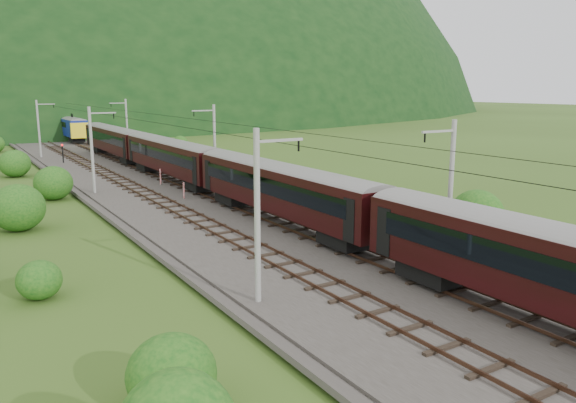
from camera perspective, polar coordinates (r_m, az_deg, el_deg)
ground at (r=29.85m, az=7.57°, el=-8.23°), size 600.00×600.00×0.00m
railbed at (r=37.70m, az=-2.07°, el=-3.68°), size 14.00×220.00×0.30m
track_left at (r=36.56m, az=-5.35°, el=-3.85°), size 2.40×220.00×0.27m
track_right at (r=38.84m, az=1.01°, el=-2.88°), size 2.40×220.00×0.27m
catenary_left at (r=55.21m, az=-19.24°, el=5.14°), size 2.54×192.28×8.00m
catenary_right at (r=59.05m, az=-7.53°, el=6.06°), size 2.54×192.28×8.00m
overhead_wires at (r=36.49m, az=-2.15°, el=6.91°), size 4.83×198.00×0.03m
train at (r=39.70m, az=-0.39°, el=2.04°), size 2.94×162.85×5.11m
hazard_post_near at (r=50.85m, az=-10.53°, el=1.12°), size 0.15×0.15×1.43m
hazard_post_far at (r=58.79m, az=-12.82°, el=2.50°), size 0.17×0.17×1.59m
signal at (r=79.38m, az=-21.92°, el=4.71°), size 0.27×0.27×2.45m
vegetation_left at (r=38.13m, az=-26.81°, el=-1.21°), size 13.53×146.41×6.50m
vegetation_right at (r=38.12m, az=20.54°, el=-2.33°), size 6.06×107.73×3.21m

